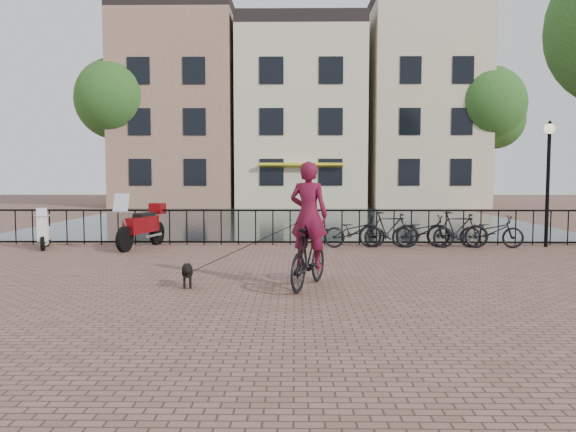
{
  "coord_description": "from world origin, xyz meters",
  "views": [
    {
      "loc": [
        0.14,
        -8.15,
        2.01
      ],
      "look_at": [
        0.0,
        3.0,
        1.2
      ],
      "focal_mm": 35.0,
      "sensor_mm": 36.0,
      "label": 1
    }
  ],
  "objects_px": {
    "lamp_post": "(549,162)",
    "cyclist": "(309,232)",
    "motorcycle": "(141,220)",
    "dog": "(187,274)",
    "scooter": "(45,227)"
  },
  "relations": [
    {
      "from": "lamp_post",
      "to": "cyclist",
      "type": "distance_m",
      "value": 9.07
    },
    {
      "from": "lamp_post",
      "to": "motorcycle",
      "type": "distance_m",
      "value": 11.42
    },
    {
      "from": "dog",
      "to": "motorcycle",
      "type": "distance_m",
      "value": 5.87
    },
    {
      "from": "dog",
      "to": "scooter",
      "type": "height_order",
      "value": "scooter"
    },
    {
      "from": "dog",
      "to": "scooter",
      "type": "relative_size",
      "value": 0.56
    },
    {
      "from": "lamp_post",
      "to": "cyclist",
      "type": "xyz_separation_m",
      "value": [
        -6.82,
        -5.83,
        -1.38
      ]
    },
    {
      "from": "cyclist",
      "to": "scooter",
      "type": "height_order",
      "value": "cyclist"
    },
    {
      "from": "lamp_post",
      "to": "cyclist",
      "type": "bearing_deg",
      "value": -139.48
    },
    {
      "from": "cyclist",
      "to": "motorcycle",
      "type": "bearing_deg",
      "value": -30.68
    },
    {
      "from": "cyclist",
      "to": "dog",
      "type": "bearing_deg",
      "value": 18.52
    },
    {
      "from": "dog",
      "to": "cyclist",
      "type": "bearing_deg",
      "value": -12.52
    },
    {
      "from": "lamp_post",
      "to": "cyclist",
      "type": "relative_size",
      "value": 1.31
    },
    {
      "from": "cyclist",
      "to": "motorcycle",
      "type": "distance_m",
      "value": 7.04
    },
    {
      "from": "cyclist",
      "to": "lamp_post",
      "type": "bearing_deg",
      "value": -119.71
    },
    {
      "from": "motorcycle",
      "to": "lamp_post",
      "type": "bearing_deg",
      "value": 17.58
    }
  ]
}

